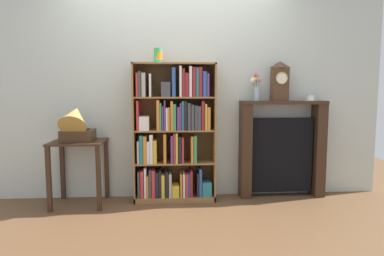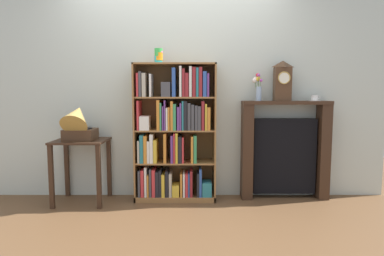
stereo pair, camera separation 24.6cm
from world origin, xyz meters
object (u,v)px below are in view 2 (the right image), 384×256
(cup_stack, at_px, (158,56))
(teacup_with_saucer, at_px, (314,98))
(fireplace_mantel, at_px, (284,151))
(bookshelf, at_px, (174,138))
(side_table_left, at_px, (81,155))
(flower_vase, at_px, (257,87))
(gramophone, at_px, (77,123))
(mantel_clock, at_px, (282,81))

(cup_stack, height_order, teacup_with_saucer, cup_stack)
(cup_stack, bearing_deg, fireplace_mantel, 2.94)
(cup_stack, bearing_deg, bookshelf, 2.15)
(bookshelf, height_order, teacup_with_saucer, bookshelf)
(side_table_left, bearing_deg, flower_vase, 4.23)
(side_table_left, distance_m, gramophone, 0.38)
(bookshelf, relative_size, flower_vase, 4.93)
(side_table_left, relative_size, teacup_with_saucer, 5.01)
(mantel_clock, bearing_deg, flower_vase, 178.45)
(side_table_left, relative_size, flower_vase, 2.25)
(bookshelf, height_order, flower_vase, bookshelf)
(mantel_clock, relative_size, flower_vase, 1.43)
(bookshelf, xyz_separation_m, fireplace_mantel, (1.28, 0.07, -0.16))
(side_table_left, xyz_separation_m, teacup_with_saucer, (2.63, 0.14, 0.63))
(cup_stack, xyz_separation_m, teacup_with_saucer, (1.77, 0.06, -0.47))
(flower_vase, bearing_deg, gramophone, -173.91)
(bookshelf, distance_m, flower_vase, 1.11)
(gramophone, relative_size, teacup_with_saucer, 3.30)
(gramophone, relative_size, flower_vase, 1.48)
(teacup_with_saucer, bearing_deg, bookshelf, -178.18)
(gramophone, distance_m, teacup_with_saucer, 2.65)
(gramophone, height_order, fireplace_mantel, gramophone)
(bookshelf, height_order, cup_stack, cup_stack)
(fireplace_mantel, bearing_deg, flower_vase, -177.93)
(cup_stack, height_order, mantel_clock, cup_stack)
(mantel_clock, bearing_deg, teacup_with_saucer, 0.33)
(gramophone, bearing_deg, mantel_clock, 5.17)
(bookshelf, xyz_separation_m, mantel_clock, (1.23, 0.05, 0.64))
(bookshelf, xyz_separation_m, gramophone, (-1.03, -0.16, 0.18))
(mantel_clock, bearing_deg, cup_stack, -177.74)
(bookshelf, bearing_deg, flower_vase, 3.38)
(fireplace_mantel, bearing_deg, gramophone, -174.47)
(cup_stack, relative_size, teacup_with_saucer, 1.14)
(flower_vase, xyz_separation_m, teacup_with_saucer, (0.65, -0.01, -0.13))
(gramophone, distance_m, mantel_clock, 2.31)
(bookshelf, relative_size, cup_stack, 9.59)
(bookshelf, distance_m, mantel_clock, 1.39)
(bookshelf, bearing_deg, fireplace_mantel, 3.05)
(cup_stack, distance_m, flower_vase, 1.17)
(cup_stack, height_order, side_table_left, cup_stack)
(bookshelf, height_order, side_table_left, bookshelf)
(side_table_left, bearing_deg, gramophone, -90.00)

